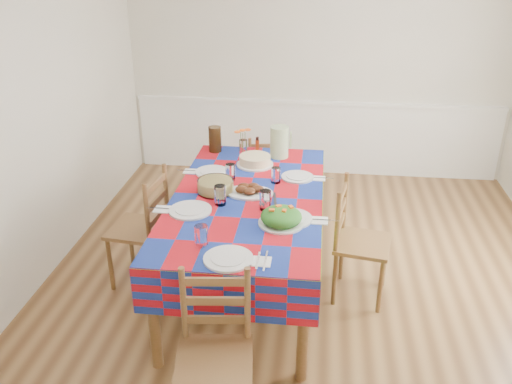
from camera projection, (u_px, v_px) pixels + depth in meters
room at (313, 134)px, 4.08m from camera, size 4.58×5.08×2.78m
wainscot at (315, 135)px, 6.68m from camera, size 4.41×0.06×0.92m
dining_table at (248, 207)px, 4.29m from camera, size 1.18×2.20×0.85m
setting_near_head at (220, 250)px, 3.45m from camera, size 0.52×0.34×0.15m
setting_left_near at (200, 205)px, 4.04m from camera, size 0.58×0.35×0.15m
setting_left_far at (218, 172)px, 4.61m from camera, size 0.53×0.32×0.14m
setting_right_near at (282, 211)px, 3.94m from camera, size 0.59×0.34×0.15m
setting_right_far at (291, 176)px, 4.53m from camera, size 0.52×0.30×0.13m
meat_platter at (249, 190)px, 4.28m from camera, size 0.38×0.27×0.07m
salad_platter at (281, 217)px, 3.81m from camera, size 0.33×0.33×0.14m
pasta_bowl at (215, 186)px, 4.30m from camera, size 0.29×0.29×0.10m
cake at (255, 161)px, 4.81m from camera, size 0.33×0.33×0.09m
serving_utensils at (271, 203)px, 4.13m from camera, size 0.16×0.36×0.01m
flower_vase at (243, 143)px, 5.06m from camera, size 0.16×0.13×0.25m
hot_sauce at (257, 145)px, 5.09m from camera, size 0.04×0.04×0.15m
green_pitcher at (279, 142)px, 4.96m from camera, size 0.17×0.17×0.29m
tea_pitcher at (215, 139)px, 5.10m from camera, size 0.12×0.12×0.24m
name_card at (227, 266)px, 3.33m from camera, size 0.09×0.03×0.02m
chair_near at (215, 354)px, 3.16m from camera, size 0.48×0.46×0.99m
chair_far at (266, 175)px, 5.68m from camera, size 0.44×0.42×0.89m
chair_left at (143, 229)px, 4.49m from camera, size 0.48×0.50×1.02m
chair_right at (357, 242)px, 4.32m from camera, size 0.49×0.51×1.00m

